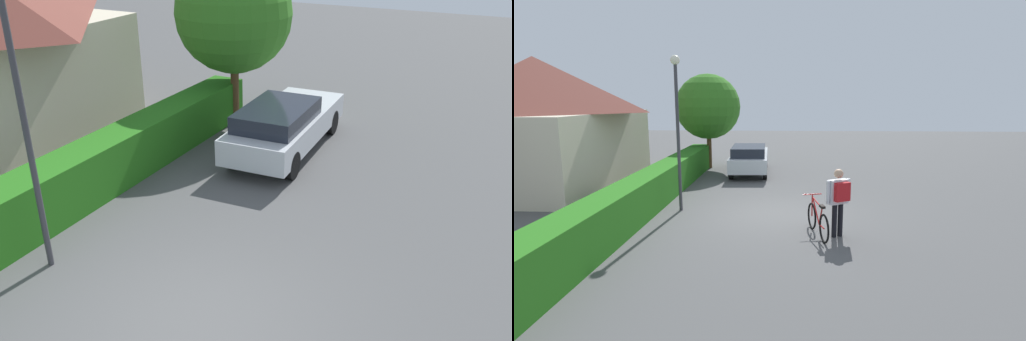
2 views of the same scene
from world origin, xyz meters
TOP-DOWN VIEW (x-y plane):
  - ground_plane at (0.00, 0.00)m, footprint 60.00×60.00m
  - parked_car_near at (6.41, 1.43)m, footprint 4.53×1.84m
  - street_lamp at (0.22, 2.95)m, footprint 0.28×0.28m
  - tree_kerbside at (7.77, 3.54)m, footprint 3.12×3.12m

SIDE VIEW (x-z plane):
  - ground_plane at x=0.00m, z-range 0.00..0.00m
  - parked_car_near at x=6.41m, z-range 0.05..1.37m
  - street_lamp at x=0.22m, z-range 0.64..5.29m
  - tree_kerbside at x=7.77m, z-range 0.71..5.27m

